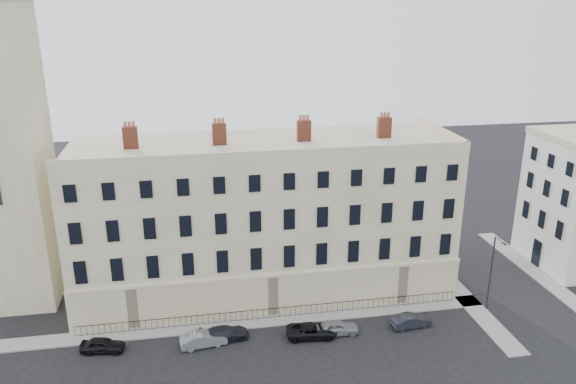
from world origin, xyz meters
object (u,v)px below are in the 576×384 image
car_b (203,339)px  streetlamp (492,270)px  car_c (225,334)px  car_f (411,321)px  car_a (103,345)px  car_d (312,331)px  car_e (337,327)px

car_b → streetlamp: streetlamp is taller
car_c → car_f: bearing=-100.8°
car_a → car_b: (8.29, -0.63, 0.03)m
car_f → car_c: bearing=80.9°
car_b → car_c: size_ratio=0.92×
car_b → car_d: 9.32m
car_c → car_d: bearing=-104.4°
car_f → car_d: bearing=83.9°
car_a → car_e: 19.92m
car_f → streetlamp: size_ratio=0.50×
car_b → streetlamp: bearing=-95.6°
car_d → car_a: bearing=92.0°
car_b → car_a: bearing=77.3°
car_c → streetlamp: 25.11m
car_a → car_c: size_ratio=0.85×
car_e → streetlamp: bearing=-81.6°
car_d → car_e: 2.30m
car_a → car_f: car_a is taller
car_c → car_d: car_c is taller
car_b → car_f: size_ratio=1.06×
streetlamp → car_b: bearing=-168.9°
car_a → car_b: bearing=-85.9°
car_e → car_f: size_ratio=1.02×
car_f → streetlamp: 9.12m
car_c → car_e: (9.77, -0.80, 0.03)m
car_c → car_b: bearing=99.0°
car_b → car_e: size_ratio=1.04×
car_a → car_f: size_ratio=0.98×
car_e → car_a: bearing=90.1°
car_e → car_d: bearing=94.5°
car_a → car_d: bearing=-84.6°
car_b → car_c: car_b is taller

